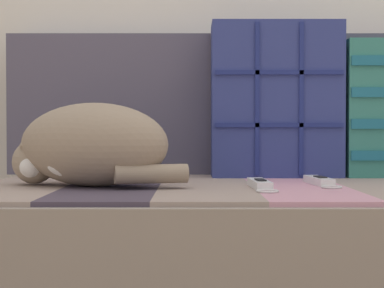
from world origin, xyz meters
TOP-DOWN VIEW (x-y plane):
  - couch at (0.00, 0.12)m, footprint 1.88×0.86m
  - sofa_backrest at (0.00, 0.48)m, footprint 1.84×0.14m
  - throw_pillow_quilted at (-0.12, 0.33)m, footprint 0.37×0.14m
  - sleeping_cat at (-0.61, 0.04)m, footprint 0.43×0.29m
  - game_remote_near at (-0.05, 0.08)m, footprint 0.06×0.19m
  - game_remote_far at (-0.21, -0.01)m, footprint 0.05×0.20m

SIDE VIEW (x-z plane):
  - couch at x=0.00m, z-range 0.00..0.40m
  - game_remote_near at x=-0.05m, z-range 0.40..0.42m
  - game_remote_far at x=-0.21m, z-range 0.40..0.42m
  - sleeping_cat at x=-0.61m, z-range 0.39..0.59m
  - sofa_backrest at x=0.00m, z-range 0.40..0.82m
  - throw_pillow_quilted at x=-0.12m, z-range 0.40..0.84m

